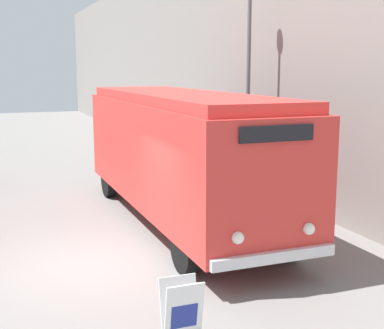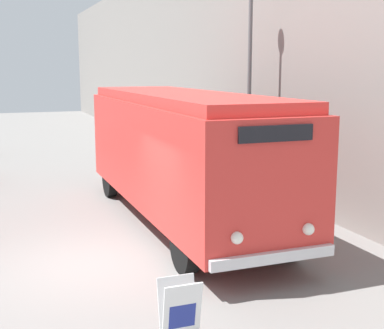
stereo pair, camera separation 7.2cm
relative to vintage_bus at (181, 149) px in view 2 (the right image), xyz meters
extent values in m
plane|color=slate|center=(-2.69, -2.29, -1.89)|extent=(80.00, 80.00, 0.00)
cube|color=gray|center=(3.74, 7.71, 2.47)|extent=(0.30, 60.00, 8.71)
cylinder|color=black|center=(-1.12, -3.36, -1.35)|extent=(0.28, 1.07, 1.07)
cylinder|color=black|center=(1.12, -3.36, -1.35)|extent=(0.28, 1.07, 1.07)
cylinder|color=black|center=(-1.12, 3.37, -1.35)|extent=(0.28, 1.07, 1.07)
cylinder|color=black|center=(1.12, 3.37, -1.35)|extent=(0.28, 1.07, 1.07)
cube|color=red|center=(0.00, 0.01, -0.08)|extent=(2.56, 9.53, 2.55)
cube|color=red|center=(0.00, 0.01, 1.31)|extent=(2.36, 9.15, 0.24)
cube|color=silver|center=(0.00, -4.82, -1.23)|extent=(2.43, 0.12, 0.20)
sphere|color=white|center=(-0.70, -4.79, -0.80)|extent=(0.22, 0.22, 0.22)
sphere|color=white|center=(0.70, -4.79, -0.80)|extent=(0.22, 0.22, 0.22)
cube|color=black|center=(0.00, -4.78, 0.94)|extent=(1.41, 0.06, 0.28)
cube|color=white|center=(-2.18, -6.12, -1.38)|extent=(0.55, 0.20, 1.03)
cube|color=white|center=(-2.18, -5.93, -1.38)|extent=(0.55, 0.20, 1.03)
cube|color=navy|center=(-2.18, -6.13, -1.35)|extent=(0.39, 0.07, 0.36)
cylinder|color=#595E60|center=(2.70, 1.56, 1.21)|extent=(0.12, 0.12, 6.19)
camera|label=1|loc=(-4.57, -12.59, 2.02)|focal=50.00mm
camera|label=2|loc=(-4.50, -12.61, 2.02)|focal=50.00mm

